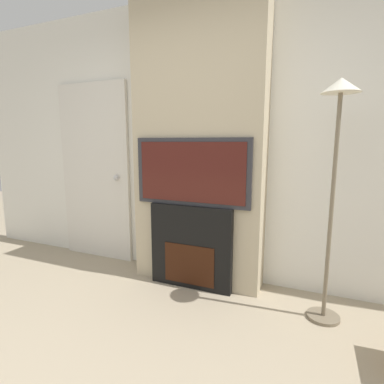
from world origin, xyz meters
The scene contains 6 objects.
wall_back centered at (0.00, 2.03, 1.35)m, with size 6.00×0.06×2.70m.
chimney_breast centered at (0.00, 1.85, 1.35)m, with size 1.23×0.30×2.70m.
fireplace centered at (0.00, 1.70, 0.39)m, with size 0.78×0.15×0.78m.
television centered at (0.00, 1.70, 1.08)m, with size 1.08×0.07×0.60m.
floor_lamp centered at (1.15, 1.59, 1.34)m, with size 0.26×0.26×1.78m.
entry_door centered at (-1.33, 1.97, 1.00)m, with size 0.92×0.09×1.99m.
Camera 1 is at (1.03, -0.76, 1.35)m, focal length 28.00 mm.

